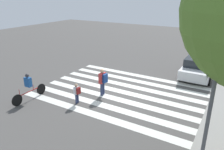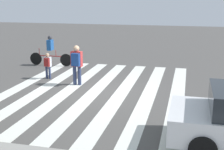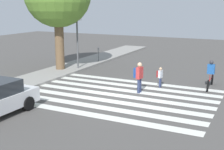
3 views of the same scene
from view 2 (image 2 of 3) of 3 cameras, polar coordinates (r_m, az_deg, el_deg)
The scene contains 5 objects.
ground_plane at distance 12.24m, azimuth -3.22°, elevation -3.05°, with size 60.00×60.00×0.00m, color #4C4947.
crosswalk_stripes at distance 12.24m, azimuth -3.22°, elevation -3.03°, with size 6.89×10.00×0.01m.
pedestrian_adult_blue_shirt at distance 12.99m, azimuth -6.51°, elevation 2.34°, with size 0.49×0.42×1.67m.
pedestrian_adult_yellow_jacket at distance 14.28m, azimuth -11.70°, elevation 2.01°, with size 0.34×0.30×1.17m.
cyclist_mid_street at distance 17.06m, azimuth -11.21°, elevation 4.58°, with size 2.41×0.40×1.62m.
Camera 2 is at (-3.45, 11.18, 3.60)m, focal length 50.00 mm.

